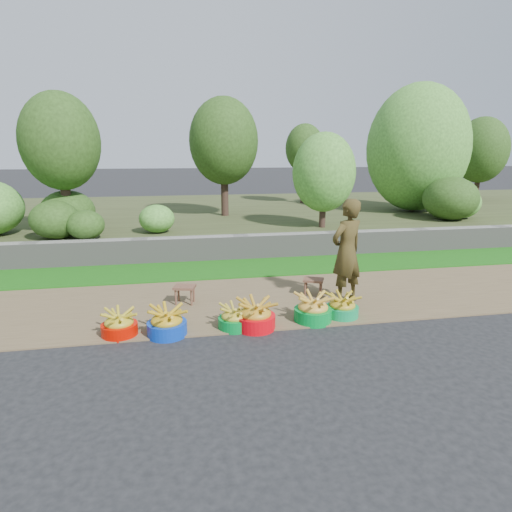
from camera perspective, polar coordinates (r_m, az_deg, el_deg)
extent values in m
plane|color=black|center=(5.97, 3.83, -9.88)|extent=(120.00, 120.00, 0.00)
cube|color=brown|center=(7.10, 1.35, -5.85)|extent=(80.00, 2.50, 0.02)
cube|color=#185E11|center=(8.98, -1.25, -1.57)|extent=(80.00, 1.50, 0.04)
cube|color=gray|center=(9.73, -2.07, 1.18)|extent=(80.00, 0.35, 0.55)
cube|color=#3A4222|center=(14.52, -4.92, 5.23)|extent=(80.00, 10.00, 0.50)
cylinder|color=#312119|center=(10.88, -23.94, 6.81)|extent=(0.22, 0.22, 1.59)
ellipsoid|color=#2B4D19|center=(10.83, -24.64, 13.73)|extent=(1.74, 1.74, 2.17)
cylinder|color=#312119|center=(11.08, 8.87, 6.15)|extent=(0.16, 0.16, 0.91)
ellipsoid|color=#509634|center=(11.00, 9.05, 10.96)|extent=(1.58, 1.58, 1.97)
cylinder|color=#312119|center=(16.33, 6.39, 9.82)|extent=(0.22, 0.22, 1.59)
ellipsoid|color=#2B4D19|center=(16.29, 6.51, 14.10)|extent=(1.41, 1.41, 1.76)
cylinder|color=#312119|center=(14.89, 20.24, 7.66)|extent=(0.17, 0.17, 1.05)
ellipsoid|color=#509634|center=(14.83, 20.72, 13.32)|extent=(3.16, 3.16, 3.95)
cylinder|color=#312119|center=(13.02, -4.21, 8.87)|extent=(0.22, 0.22, 1.58)
ellipsoid|color=#2B4D19|center=(12.97, -4.32, 15.03)|extent=(2.02, 2.02, 2.52)
cylinder|color=#312119|center=(19.71, 27.41, 8.68)|extent=(0.20, 0.20, 1.33)
ellipsoid|color=#2B4D19|center=(19.67, 27.83, 12.39)|extent=(2.06, 2.06, 2.58)
ellipsoid|color=#509634|center=(10.49, -13.09, 4.86)|extent=(0.84, 0.84, 0.67)
ellipsoid|color=#2B4D19|center=(10.15, -21.77, 3.88)|extent=(0.81, 0.81, 0.65)
ellipsoid|color=#2B4D19|center=(10.47, -24.99, 3.90)|extent=(0.83, 0.83, 0.66)
ellipsoid|color=#2B4D19|center=(10.51, -25.25, 4.42)|extent=(1.06, 1.06, 0.85)
ellipsoid|color=#2B4D19|center=(13.32, 24.52, 6.99)|extent=(1.51, 1.51, 1.21)
ellipsoid|color=#2B4D19|center=(11.18, -23.81, 5.45)|extent=(1.26, 1.26, 1.01)
ellipsoid|color=#509634|center=(13.78, 25.52, 6.47)|extent=(1.16, 1.16, 0.92)
cylinder|color=#C20C00|center=(6.05, -17.72, -9.34)|extent=(0.48, 0.48, 0.17)
ellipsoid|color=#AB981F|center=(6.00, -17.82, -8.17)|extent=(0.42, 0.42, 0.27)
cylinder|color=#0932A9|center=(5.91, -11.76, -9.45)|extent=(0.53, 0.53, 0.19)
ellipsoid|color=#B18816|center=(5.85, -11.83, -8.12)|extent=(0.46, 0.46, 0.30)
cylinder|color=#007E2B|center=(6.01, -2.89, -8.89)|extent=(0.45, 0.45, 0.16)
ellipsoid|color=#AA9829|center=(5.96, -2.90, -7.77)|extent=(0.40, 0.40, 0.26)
cylinder|color=red|center=(6.00, -0.08, -8.73)|extent=(0.55, 0.55, 0.20)
ellipsoid|color=#AC7D1D|center=(5.94, -0.08, -7.35)|extent=(0.49, 0.49, 0.32)
cylinder|color=#00842C|center=(6.28, 7.58, -7.80)|extent=(0.54, 0.54, 0.20)
ellipsoid|color=gold|center=(6.23, 7.62, -6.49)|extent=(0.48, 0.48, 0.31)
cylinder|color=#0C914E|center=(6.50, 11.38, -7.30)|extent=(0.48, 0.48, 0.17)
ellipsoid|color=#A5891D|center=(6.46, 11.44, -6.18)|extent=(0.42, 0.42, 0.28)
cube|color=brown|center=(6.92, -9.51, -4.11)|extent=(0.39, 0.33, 0.04)
cylinder|color=brown|center=(6.92, -10.66, -5.44)|extent=(0.04, 0.04, 0.25)
cylinder|color=brown|center=(6.86, -8.60, -5.53)|extent=(0.04, 0.04, 0.25)
cylinder|color=brown|center=(7.08, -10.29, -4.98)|extent=(0.04, 0.04, 0.25)
cylinder|color=brown|center=(7.02, -8.28, -5.06)|extent=(0.04, 0.04, 0.25)
cube|color=brown|center=(7.27, 7.67, -3.18)|extent=(0.40, 0.36, 0.04)
cylinder|color=brown|center=(7.24, 6.56, -4.41)|extent=(0.03, 0.03, 0.25)
cylinder|color=brown|center=(7.22, 8.55, -4.54)|extent=(0.03, 0.03, 0.25)
cylinder|color=brown|center=(7.41, 6.74, -4.00)|extent=(0.03, 0.03, 0.25)
cylinder|color=brown|center=(7.38, 8.68, -4.12)|extent=(0.03, 0.03, 0.25)
imported|color=black|center=(6.91, 12.00, 0.60)|extent=(0.72, 0.62, 1.67)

